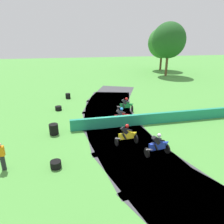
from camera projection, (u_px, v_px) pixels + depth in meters
name	position (u px, v px, depth m)	size (l,w,h in m)	color
ground_plane	(114.00, 127.00, 16.35)	(120.00, 120.00, 0.00)	#4C933D
track_asphalt	(126.00, 126.00, 16.54)	(8.69, 29.47, 0.01)	#3D3D42
safety_barrier	(175.00, 117.00, 17.25)	(0.30, 17.57, 0.90)	#1E8466
motorcycle_lead_green	(126.00, 105.00, 19.54)	(1.70, 0.82, 1.43)	black
motorcycle_chase_red	(121.00, 116.00, 16.82)	(1.69, 0.84, 1.43)	black
motorcycle_trailing_yellow	(127.00, 135.00, 13.62)	(1.68, 0.91, 1.42)	black
motorcycle_fourth_blue	(158.00, 145.00, 12.30)	(1.68, 0.85, 1.42)	black
tire_stack_near	(68.00, 96.00, 23.82)	(0.57, 0.57, 0.60)	black
tire_stack_mid_a	(58.00, 108.00, 20.03)	(0.63, 0.63, 0.40)	black
tire_stack_mid_b	(54.00, 129.00, 15.00)	(0.67, 0.67, 0.80)	black
tire_stack_far	(56.00, 164.00, 11.19)	(0.60, 0.60, 0.40)	black
track_marshal	(2.00, 156.00, 10.82)	(0.34, 0.24, 1.63)	#232328
tree_far_left	(162.00, 43.00, 42.29)	(5.97, 5.97, 8.83)	brown
tree_far_right	(169.00, 40.00, 35.82)	(5.90, 5.90, 9.38)	brown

